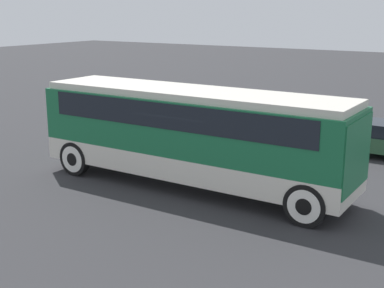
# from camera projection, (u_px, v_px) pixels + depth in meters

# --- Properties ---
(ground_plane) EXTENTS (120.00, 120.00, 0.00)m
(ground_plane) POSITION_uv_depth(u_px,v_px,m) (192.00, 187.00, 17.28)
(ground_plane) COLOR #2D2D30
(tour_bus) EXTENTS (10.42, 2.55, 3.16)m
(tour_bus) POSITION_uv_depth(u_px,v_px,m) (195.00, 129.00, 16.76)
(tour_bus) COLOR silver
(tour_bus) RESTS_ON ground_plane
(parked_car_near) EXTENTS (4.24, 1.87, 1.46)m
(parked_car_near) POSITION_uv_depth(u_px,v_px,m) (286.00, 118.00, 24.52)
(parked_car_near) COLOR maroon
(parked_car_near) RESTS_ON ground_plane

